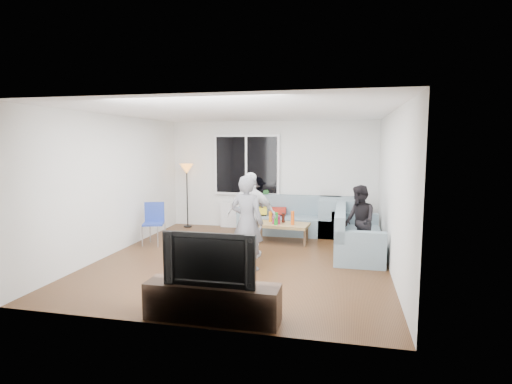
% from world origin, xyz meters
% --- Properties ---
extents(floor, '(5.00, 5.50, 0.04)m').
position_xyz_m(floor, '(0.00, 0.00, -0.02)').
color(floor, '#56351C').
rests_on(floor, ground).
extents(ceiling, '(5.00, 5.50, 0.04)m').
position_xyz_m(ceiling, '(0.00, 0.00, 2.62)').
color(ceiling, white).
rests_on(ceiling, ground).
extents(wall_back, '(5.00, 0.04, 2.60)m').
position_xyz_m(wall_back, '(0.00, 2.77, 1.30)').
color(wall_back, silver).
rests_on(wall_back, ground).
extents(wall_front, '(5.00, 0.04, 2.60)m').
position_xyz_m(wall_front, '(0.00, -2.77, 1.30)').
color(wall_front, silver).
rests_on(wall_front, ground).
extents(wall_left, '(0.04, 5.50, 2.60)m').
position_xyz_m(wall_left, '(-2.52, 0.00, 1.30)').
color(wall_left, silver).
rests_on(wall_left, ground).
extents(wall_right, '(0.04, 5.50, 2.60)m').
position_xyz_m(wall_right, '(2.52, 0.00, 1.30)').
color(wall_right, silver).
rests_on(wall_right, ground).
extents(window_frame, '(1.62, 0.06, 1.47)m').
position_xyz_m(window_frame, '(-0.60, 2.69, 1.55)').
color(window_frame, white).
rests_on(window_frame, wall_back).
extents(window_glass, '(1.50, 0.02, 1.35)m').
position_xyz_m(window_glass, '(-0.60, 2.65, 1.55)').
color(window_glass, black).
rests_on(window_glass, window_frame).
extents(window_mullion, '(0.05, 0.03, 1.35)m').
position_xyz_m(window_mullion, '(-0.60, 2.64, 1.55)').
color(window_mullion, white).
rests_on(window_mullion, window_frame).
extents(radiator, '(1.30, 0.12, 0.62)m').
position_xyz_m(radiator, '(-0.60, 2.65, 0.31)').
color(radiator, silver).
rests_on(radiator, floor).
extents(potted_plant, '(0.20, 0.16, 0.35)m').
position_xyz_m(potted_plant, '(-0.13, 2.62, 0.79)').
color(potted_plant, '#2A6B2D').
rests_on(potted_plant, radiator).
extents(vase, '(0.23, 0.23, 0.19)m').
position_xyz_m(vase, '(-0.84, 2.62, 0.72)').
color(vase, white).
rests_on(vase, radiator).
extents(sofa_back_section, '(2.30, 0.85, 0.85)m').
position_xyz_m(sofa_back_section, '(0.51, 2.27, 0.42)').
color(sofa_back_section, slate).
rests_on(sofa_back_section, floor).
extents(sofa_right_section, '(2.00, 0.85, 0.85)m').
position_xyz_m(sofa_right_section, '(2.02, 0.84, 0.42)').
color(sofa_right_section, slate).
rests_on(sofa_right_section, floor).
extents(sofa_corner, '(0.85, 0.85, 0.85)m').
position_xyz_m(sofa_corner, '(1.62, 2.27, 0.42)').
color(sofa_corner, slate).
rests_on(sofa_corner, floor).
extents(cushion_yellow, '(0.45, 0.40, 0.14)m').
position_xyz_m(cushion_yellow, '(-0.21, 2.25, 0.51)').
color(cushion_yellow, yellow).
rests_on(cushion_yellow, sofa_back_section).
extents(cushion_red, '(0.38, 0.33, 0.13)m').
position_xyz_m(cushion_red, '(0.24, 2.33, 0.51)').
color(cushion_red, maroon).
rests_on(cushion_red, sofa_back_section).
extents(coffee_table, '(1.16, 0.71, 0.40)m').
position_xyz_m(coffee_table, '(0.49, 1.40, 0.20)').
color(coffee_table, tan).
rests_on(coffee_table, floor).
extents(pitcher, '(0.17, 0.17, 0.17)m').
position_xyz_m(pitcher, '(0.37, 1.36, 0.49)').
color(pitcher, maroon).
rests_on(pitcher, coffee_table).
extents(side_chair, '(0.50, 0.50, 0.86)m').
position_xyz_m(side_chair, '(-2.05, 0.61, 0.43)').
color(side_chair, '#223794').
rests_on(side_chair, floor).
extents(floor_lamp, '(0.32, 0.32, 1.56)m').
position_xyz_m(floor_lamp, '(-2.05, 2.43, 0.78)').
color(floor_lamp, orange).
rests_on(floor_lamp, floor).
extents(player_left, '(0.64, 0.48, 1.57)m').
position_xyz_m(player_left, '(0.20, -0.54, 0.78)').
color(player_left, '#505056').
rests_on(player_left, floor).
extents(player_right, '(0.92, 0.41, 1.56)m').
position_xyz_m(player_right, '(0.11, 0.17, 0.78)').
color(player_right, silver).
rests_on(player_right, floor).
extents(spectator_right, '(0.69, 0.78, 1.33)m').
position_xyz_m(spectator_right, '(2.02, 0.56, 0.66)').
color(spectator_right, black).
rests_on(spectator_right, floor).
extents(spectator_back, '(0.89, 0.68, 1.23)m').
position_xyz_m(spectator_back, '(-0.40, 2.30, 0.61)').
color(spectator_back, black).
rests_on(spectator_back, floor).
extents(tv_console, '(1.60, 0.40, 0.44)m').
position_xyz_m(tv_console, '(0.27, -2.50, 0.22)').
color(tv_console, '#34231A').
rests_on(tv_console, floor).
extents(television, '(1.09, 0.14, 0.63)m').
position_xyz_m(television, '(0.27, -2.50, 0.76)').
color(television, black).
rests_on(television, tv_console).
extents(bottle_d, '(0.07, 0.07, 0.29)m').
position_xyz_m(bottle_d, '(0.71, 1.31, 0.54)').
color(bottle_d, '#EB5714').
rests_on(bottle_d, coffee_table).
extents(bottle_c, '(0.07, 0.07, 0.20)m').
position_xyz_m(bottle_c, '(0.49, 1.52, 0.50)').
color(bottle_c, black).
rests_on(bottle_c, coffee_table).
extents(bottle_a, '(0.07, 0.07, 0.22)m').
position_xyz_m(bottle_a, '(0.21, 1.55, 0.51)').
color(bottle_a, orange).
rests_on(bottle_a, coffee_table).
extents(bottle_b, '(0.08, 0.08, 0.26)m').
position_xyz_m(bottle_b, '(0.38, 1.23, 0.53)').
color(bottle_b, '#1B9924').
rests_on(bottle_b, coffee_table).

